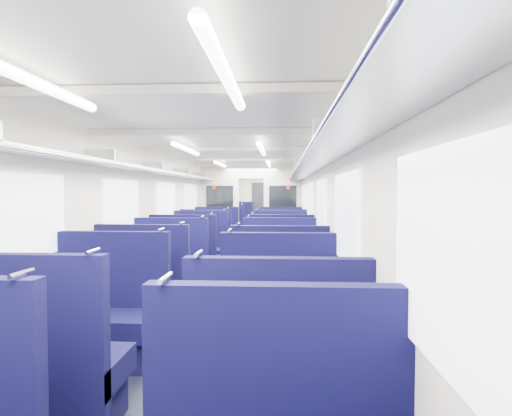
{
  "coord_description": "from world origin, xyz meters",
  "views": [
    {
      "loc": [
        0.85,
        -8.84,
        1.64
      ],
      "look_at": [
        0.15,
        2.89,
        1.19
      ],
      "focal_mm": 30.39,
      "sensor_mm": 36.0,
      "label": 1
    }
  ],
  "objects_px": {
    "seat_7": "(279,325)",
    "seat_13": "(281,263)",
    "end_door": "(261,207)",
    "seat_25": "(281,227)",
    "seat_11": "(280,275)",
    "seat_14": "(199,253)",
    "seat_17": "(281,246)",
    "seat_24": "(234,226)",
    "seat_6": "(107,321)",
    "seat_18": "(215,241)",
    "seat_16": "(207,247)",
    "seat_21": "(281,233)",
    "seat_4": "(35,374)",
    "seat_9": "(280,295)",
    "seat_19": "(281,241)",
    "seat_23": "(281,229)",
    "seat_8": "(147,291)",
    "seat_5": "(278,385)",
    "seat_10": "(168,276)",
    "seat_27": "(281,224)",
    "seat_20": "(227,232)",
    "seat_26": "(238,224)",
    "seat_12": "(185,263)",
    "seat_15": "(281,253)",
    "bulkhead": "(251,206)"
  },
  "relations": [
    {
      "from": "seat_19",
      "to": "seat_27",
      "type": "distance_m",
      "value": 5.61
    },
    {
      "from": "seat_23",
      "to": "seat_25",
      "type": "bearing_deg",
      "value": 90.0
    },
    {
      "from": "seat_13",
      "to": "seat_25",
      "type": "height_order",
      "value": "same"
    },
    {
      "from": "seat_6",
      "to": "seat_8",
      "type": "distance_m",
      "value": 1.22
    },
    {
      "from": "seat_15",
      "to": "seat_21",
      "type": "height_order",
      "value": "same"
    },
    {
      "from": "seat_23",
      "to": "seat_14",
      "type": "bearing_deg",
      "value": -106.66
    },
    {
      "from": "seat_6",
      "to": "seat_14",
      "type": "bearing_deg",
      "value": 90.0
    },
    {
      "from": "bulkhead",
      "to": "seat_6",
      "type": "height_order",
      "value": "bulkhead"
    },
    {
      "from": "seat_14",
      "to": "seat_24",
      "type": "relative_size",
      "value": 1.0
    },
    {
      "from": "seat_20",
      "to": "seat_8",
      "type": "bearing_deg",
      "value": -90.0
    },
    {
      "from": "bulkhead",
      "to": "seat_16",
      "type": "height_order",
      "value": "bulkhead"
    },
    {
      "from": "seat_11",
      "to": "seat_25",
      "type": "height_order",
      "value": "same"
    },
    {
      "from": "seat_20",
      "to": "seat_24",
      "type": "xyz_separation_m",
      "value": [
        0.0,
        2.2,
        0.0
      ]
    },
    {
      "from": "seat_11",
      "to": "seat_6",
      "type": "bearing_deg",
      "value": -124.99
    },
    {
      "from": "seat_24",
      "to": "seat_25",
      "type": "relative_size",
      "value": 1.0
    },
    {
      "from": "seat_18",
      "to": "seat_26",
      "type": "bearing_deg",
      "value": 90.0
    },
    {
      "from": "seat_14",
      "to": "seat_21",
      "type": "height_order",
      "value": "same"
    },
    {
      "from": "seat_18",
      "to": "seat_27",
      "type": "bearing_deg",
      "value": 73.7
    },
    {
      "from": "seat_7",
      "to": "seat_19",
      "type": "height_order",
      "value": "same"
    },
    {
      "from": "seat_9",
      "to": "seat_10",
      "type": "xyz_separation_m",
      "value": [
        -1.66,
        1.09,
        0.0
      ]
    },
    {
      "from": "seat_5",
      "to": "seat_20",
      "type": "bearing_deg",
      "value": 99.15
    },
    {
      "from": "seat_12",
      "to": "seat_21",
      "type": "bearing_deg",
      "value": 73.43
    },
    {
      "from": "seat_11",
      "to": "seat_14",
      "type": "xyz_separation_m",
      "value": [
        -1.66,
        2.26,
        0.0
      ]
    },
    {
      "from": "seat_15",
      "to": "seat_26",
      "type": "xyz_separation_m",
      "value": [
        -1.66,
        7.75,
        0.0
      ]
    },
    {
      "from": "seat_17",
      "to": "seat_25",
      "type": "relative_size",
      "value": 1.0
    },
    {
      "from": "seat_24",
      "to": "seat_4",
      "type": "bearing_deg",
      "value": -90.0
    },
    {
      "from": "seat_4",
      "to": "bulkhead",
      "type": "bearing_deg",
      "value": 84.84
    },
    {
      "from": "seat_21",
      "to": "seat_19",
      "type": "bearing_deg",
      "value": -90.0
    },
    {
      "from": "seat_20",
      "to": "seat_26",
      "type": "xyz_separation_m",
      "value": [
        0.0,
        3.44,
        0.0
      ]
    },
    {
      "from": "seat_11",
      "to": "seat_16",
      "type": "height_order",
      "value": "same"
    },
    {
      "from": "seat_17",
      "to": "seat_19",
      "type": "height_order",
      "value": "same"
    },
    {
      "from": "seat_4",
      "to": "seat_9",
      "type": "xyz_separation_m",
      "value": [
        1.66,
        2.36,
        0.0
      ]
    },
    {
      "from": "seat_7",
      "to": "seat_13",
      "type": "xyz_separation_m",
      "value": [
        0.0,
        3.54,
        0.0
      ]
    },
    {
      "from": "seat_15",
      "to": "seat_17",
      "type": "height_order",
      "value": "same"
    },
    {
      "from": "seat_26",
      "to": "seat_4",
      "type": "bearing_deg",
      "value": -90.0
    },
    {
      "from": "bulkhead",
      "to": "seat_13",
      "type": "height_order",
      "value": "bulkhead"
    },
    {
      "from": "end_door",
      "to": "seat_19",
      "type": "bearing_deg",
      "value": -83.13
    },
    {
      "from": "seat_5",
      "to": "seat_10",
      "type": "bearing_deg",
      "value": 115.29
    },
    {
      "from": "end_door",
      "to": "seat_25",
      "type": "xyz_separation_m",
      "value": [
        0.83,
        -2.53,
        -0.61
      ]
    },
    {
      "from": "seat_6",
      "to": "seat_11",
      "type": "xyz_separation_m",
      "value": [
        1.66,
        2.37,
        0.0
      ]
    },
    {
      "from": "seat_4",
      "to": "seat_5",
      "type": "bearing_deg",
      "value": -2.14
    },
    {
      "from": "seat_9",
      "to": "seat_26",
      "type": "relative_size",
      "value": 1.0
    },
    {
      "from": "seat_6",
      "to": "seat_24",
      "type": "relative_size",
      "value": 1.0
    },
    {
      "from": "seat_19",
      "to": "seat_25",
      "type": "xyz_separation_m",
      "value": [
        0.0,
        4.35,
        0.0
      ]
    },
    {
      "from": "seat_17",
      "to": "seat_24",
      "type": "bearing_deg",
      "value": 106.97
    },
    {
      "from": "seat_19",
      "to": "seat_26",
      "type": "distance_m",
      "value": 5.83
    },
    {
      "from": "seat_6",
      "to": "seat_18",
      "type": "distance_m",
      "value": 6.8
    },
    {
      "from": "seat_7",
      "to": "seat_11",
      "type": "bearing_deg",
      "value": 90.0
    },
    {
      "from": "seat_17",
      "to": "seat_4",
      "type": "bearing_deg",
      "value": -103.34
    },
    {
      "from": "seat_19",
      "to": "seat_23",
      "type": "xyz_separation_m",
      "value": [
        0.0,
        3.31,
        0.0
      ]
    }
  ]
}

